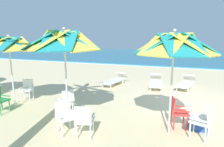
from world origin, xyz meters
The scene contains 16 objects.
ground_plane centered at (0.00, 0.00, 0.00)m, with size 80.00×80.00×0.00m, color beige.
sea centered at (0.00, 28.53, 0.05)m, with size 80.00×36.00×0.10m, color teal.
surf_foam centered at (0.00, 10.23, 0.01)m, with size 80.00×0.70×0.01m, color white.
beach_umbrella_0 centered at (-0.64, -2.50, 2.31)m, with size 2.07×2.07×2.70m.
plastic_chair_0 centered at (0.15, -2.46, 0.50)m, with size 0.58×0.56×0.87m.
plastic_chair_1 centered at (-0.48, -2.07, 0.50)m, with size 0.57×0.55×0.87m.
beach_umbrella_1 centered at (-3.44, -3.06, 2.39)m, with size 2.17×2.17×2.78m.
plastic_chair_2 centered at (-3.90, -2.50, 0.50)m, with size 0.58×0.56×0.87m.
plastic_chair_3 centered at (-3.22, -3.47, 0.50)m, with size 0.62×0.61×0.87m.
plastic_chair_4 centered at (-2.59, -3.53, 0.50)m, with size 0.55×0.57×0.87m.
beach_umbrella_2 centered at (-6.09, -2.67, 2.30)m, with size 2.37×2.37×2.64m.
plastic_chair_6 centered at (-6.33, -1.87, 0.50)m, with size 0.58×0.60×0.87m.
sun_lounger_1 centered at (-0.20, 2.67, 0.28)m, with size 1.02×2.22×0.62m.
sun_lounger_2 centered at (-1.69, 2.27, 0.28)m, with size 0.94×2.21×0.62m.
sun_lounger_3 centered at (-3.91, 1.97, 0.28)m, with size 0.98×2.22×0.62m.
cooler_box centered at (0.08, -1.98, 0.20)m, with size 0.50×0.34×0.40m.
Camera 1 is at (-0.41, -7.05, 2.39)m, focal length 28.12 mm.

